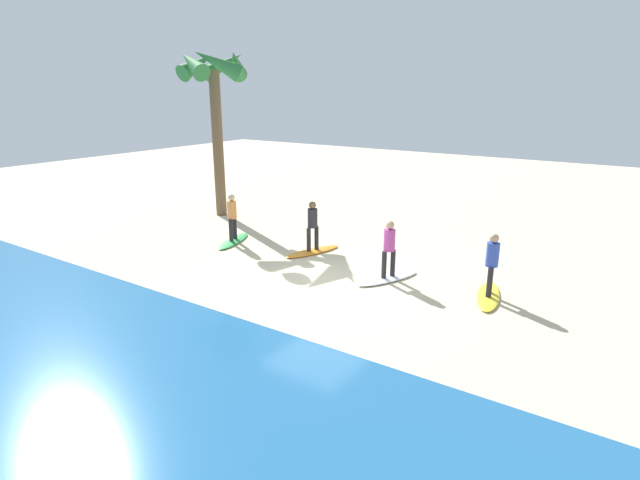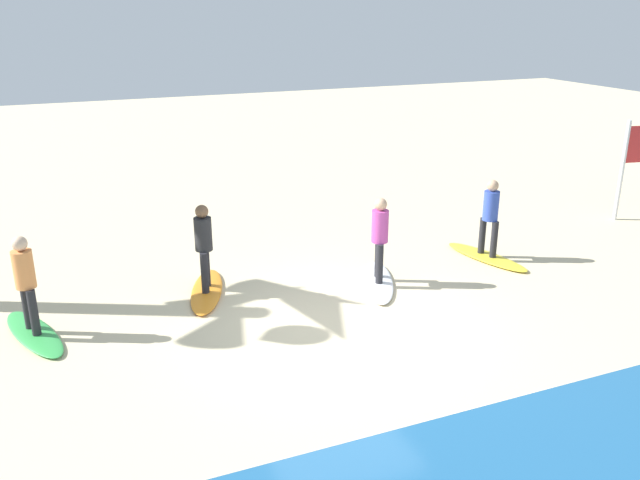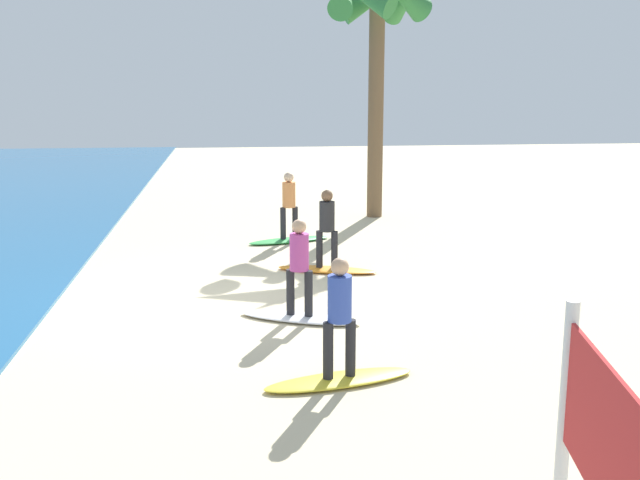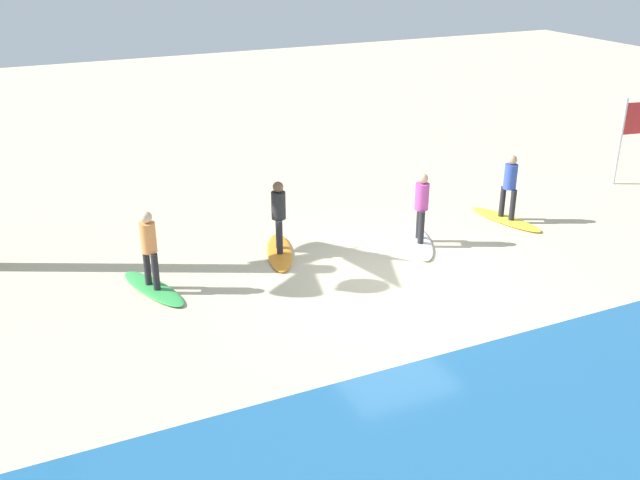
{
  "view_description": "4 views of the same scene",
  "coord_description": "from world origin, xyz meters",
  "views": [
    {
      "loc": [
        -7.37,
        10.92,
        5.21
      ],
      "look_at": [
        0.3,
        -0.53,
        1.07
      ],
      "focal_mm": 28.4,
      "sensor_mm": 36.0,
      "label": 1
    },
    {
      "loc": [
        4.08,
        9.13,
        5.14
      ],
      "look_at": [
        -0.3,
        -1.39,
        1.04
      ],
      "focal_mm": 37.09,
      "sensor_mm": 36.0,
      "label": 2
    },
    {
      "loc": [
        -13.82,
        -0.29,
        4.06
      ],
      "look_at": [
        -0.97,
        -1.71,
        1.26
      ],
      "focal_mm": 43.14,
      "sensor_mm": 36.0,
      "label": 3
    },
    {
      "loc": [
        7.11,
        11.76,
        6.83
      ],
      "look_at": [
        1.26,
        -0.9,
        0.76
      ],
      "focal_mm": 40.59,
      "sensor_mm": 36.0,
      "label": 4
    }
  ],
  "objects": [
    {
      "name": "ground_plane",
      "position": [
        0.0,
        0.0,
        0.0
      ],
      "size": [
        60.0,
        60.0,
        0.0
      ],
      "primitive_type": "plane",
      "color": "beige"
    },
    {
      "name": "surfboard_yellow",
      "position": [
        -4.24,
        -1.61,
        0.04
      ],
      "size": [
        1.04,
        2.17,
        0.09
      ],
      "primitive_type": "ellipsoid",
      "rotation": [
        0.0,
        0.0,
        1.81
      ],
      "color": "yellow",
      "rests_on": "ground"
    },
    {
      "name": "surfer_yellow",
      "position": [
        -4.24,
        -1.61,
        1.04
      ],
      "size": [
        0.32,
        0.45,
        1.64
      ],
      "color": "#232328",
      "rests_on": "surfboard_yellow"
    },
    {
      "name": "surfboard_white",
      "position": [
        -1.49,
        -1.31,
        0.04
      ],
      "size": [
        1.35,
        2.15,
        0.09
      ],
      "primitive_type": "ellipsoid",
      "rotation": [
        0.0,
        0.0,
        1.16
      ],
      "color": "white",
      "rests_on": "ground"
    },
    {
      "name": "surfer_white",
      "position": [
        -1.49,
        -1.31,
        1.04
      ],
      "size": [
        0.32,
        0.43,
        1.64
      ],
      "color": "#232328",
      "rests_on": "surfboard_white"
    },
    {
      "name": "surfboard_orange",
      "position": [
        1.69,
        -2.15,
        0.04
      ],
      "size": [
        1.19,
        2.17,
        0.09
      ],
      "primitive_type": "ellipsoid",
      "rotation": [
        0.0,
        0.0,
        1.25
      ],
      "color": "orange",
      "rests_on": "ground"
    },
    {
      "name": "surfer_orange",
      "position": [
        1.69,
        -2.15,
        1.04
      ],
      "size": [
        0.32,
        0.44,
        1.64
      ],
      "color": "#232328",
      "rests_on": "surfboard_orange"
    },
    {
      "name": "surfboard_green",
      "position": [
        4.69,
        -1.58,
        0.04
      ],
      "size": [
        1.19,
        2.17,
        0.09
      ],
      "primitive_type": "ellipsoid",
      "rotation": [
        0.0,
        0.0,
        1.89
      ],
      "color": "green",
      "rests_on": "ground"
    },
    {
      "name": "surfer_green",
      "position": [
        4.69,
        -1.58,
        1.04
      ],
      "size": [
        0.32,
        0.44,
        1.64
      ],
      "color": "#232328",
      "rests_on": "surfboard_green"
    },
    {
      "name": "palm_tree",
      "position": [
        7.92,
        -4.29,
        5.49
      ],
      "size": [
        2.88,
        3.03,
        6.84
      ],
      "color": "brown",
      "rests_on": "ground"
    }
  ]
}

